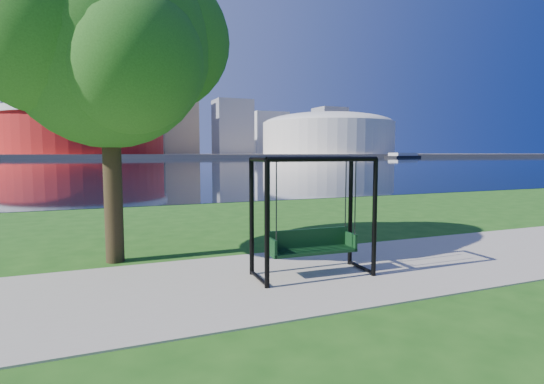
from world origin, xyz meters
TOP-DOWN VIEW (x-y plane):
  - ground at (0.00, 0.00)m, footprint 900.00×900.00m
  - path at (0.00, -0.50)m, footprint 120.00×4.00m
  - river at (0.00, 102.00)m, footprint 900.00×180.00m
  - far_bank at (0.00, 306.00)m, footprint 900.00×228.00m
  - stadium at (-10.00, 235.00)m, footprint 83.00×83.00m
  - arena at (135.00, 235.00)m, footprint 84.00×84.00m
  - skyline at (-4.27, 319.39)m, footprint 392.00×66.00m
  - swing at (0.60, -0.57)m, footprint 2.32×1.07m
  - park_tree at (-2.98, 2.12)m, footprint 5.56×5.02m
  - barge at (150.91, 180.05)m, footprint 27.89×16.98m

SIDE VIEW (x-z plane):
  - ground at x=0.00m, z-range 0.00..0.00m
  - river at x=0.00m, z-range 0.00..0.02m
  - path at x=0.00m, z-range 0.00..0.03m
  - far_bank at x=0.00m, z-range 0.00..2.00m
  - swing at x=0.60m, z-range -0.04..2.30m
  - barge at x=150.91m, z-range -0.12..2.59m
  - park_tree at x=-2.98m, z-range 1.34..8.24m
  - stadium at x=-10.00m, z-range -1.77..30.23m
  - arena at x=135.00m, z-range 2.59..29.15m
  - skyline at x=-4.27m, z-range -12.36..84.14m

